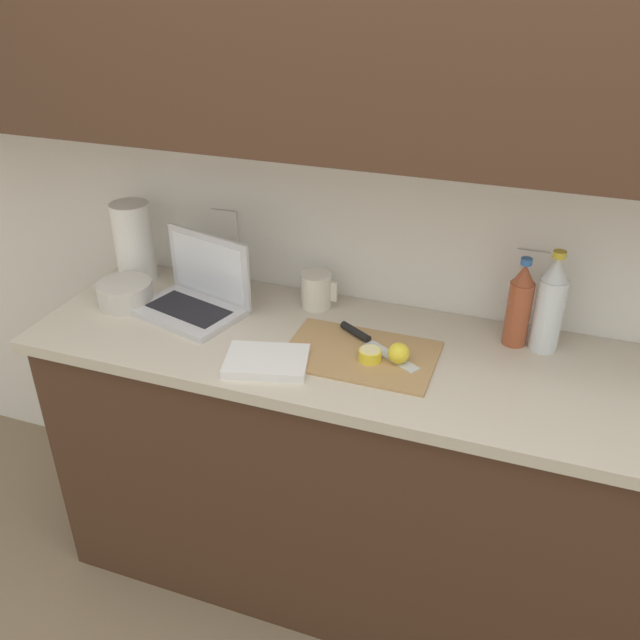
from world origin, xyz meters
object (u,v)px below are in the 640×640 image
Objects in this scene: bottle_green_soda at (550,305)px; paper_towel_roll at (134,242)px; laptop at (197,293)px; bottle_oil_tall at (519,306)px; lemon_whole_beside at (399,353)px; bowl_white at (125,293)px; lemon_half_cut at (370,355)px; measuring_cup at (316,290)px; cutting_board at (360,354)px; knife at (365,338)px.

paper_towel_roll is (-1.31, 0.00, -0.00)m from bottle_green_soda.
laptop is 1.37× the size of bottle_oil_tall.
lemon_whole_beside is 0.89m from bowl_white.
lemon_whole_beside is at bearing 6.96° from laptop.
measuring_cup reaches higher than lemon_half_cut.
laptop is at bearing -172.95° from bottle_green_soda.
lemon_whole_beside is 0.40m from measuring_cup.
cutting_board is at bearing 174.28° from lemon_whole_beside.
cutting_board is 0.05m from lemon_half_cut.
cutting_board is at bearing -52.82° from knife.
measuring_cup is (-0.25, 0.25, 0.03)m from lemon_half_cut.
laptop is 0.95m from bottle_oil_tall.
bottle_green_soda is (0.43, 0.24, 0.11)m from lemon_half_cut.
knife is at bearing 13.30° from laptop.
paper_towel_roll reaches higher than cutting_board.
knife is 0.91× the size of bottle_green_soda.
cutting_board is 0.07m from knife.
lemon_whole_beside is at bearing -13.18° from paper_towel_roll.
measuring_cup is 0.68× the size of bowl_white.
lemon_whole_beside is (0.11, -0.01, 0.03)m from cutting_board.
knife is 0.77m from bowl_white.
lemon_whole_beside is 0.22× the size of bottle_oil_tall.
lemon_whole_beside is at bearing 10.09° from lemon_half_cut.
laptop is 1.35× the size of paper_towel_roll.
lemon_half_cut reaches higher than knife.
lemon_half_cut is at bearing -45.98° from measuring_cup.
bottle_oil_tall is 0.99× the size of paper_towel_roll.
bottle_oil_tall is 0.61m from measuring_cup.
cutting_board is 1.41× the size of bottle_green_soda.
laptop is 2.11× the size of bowl_white.
lemon_half_cut is at bearing 4.62° from laptop.
cutting_board is 0.46m from bottle_oil_tall.
paper_towel_roll is at bearing 179.99° from bottle_green_soda.
lemon_half_cut is at bearing -15.09° from paper_towel_roll.
bottle_oil_tall is 1.18m from bowl_white.
bottle_green_soda is 0.08m from bottle_oil_tall.
laptop is at bearing 171.08° from cutting_board.
cutting_board is at bearing -3.11° from bowl_white.
laptop is at bearing 169.28° from lemon_half_cut.
bowl_white is (-0.81, 0.07, 0.01)m from lemon_half_cut.
bottle_green_soda reaches higher than lemon_whole_beside.
measuring_cup is (-0.21, 0.16, 0.04)m from knife.
bowl_white is at bearing -146.56° from knife.
laptop is 0.56m from cutting_board.
laptop is 0.37m from measuring_cup.
bottle_green_soda is (0.48, 0.15, 0.12)m from knife.
bottle_oil_tall reaches higher than bowl_white.
laptop reaches higher than lemon_half_cut.
paper_towel_roll reaches higher than lemon_half_cut.
cutting_board is at bearing -14.13° from paper_towel_roll.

